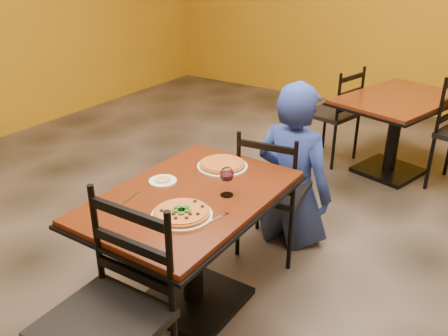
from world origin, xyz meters
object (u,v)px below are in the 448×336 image
Objects in this scene: table_main at (191,224)px; chair_second_left at (331,114)px; pizza_far at (222,164)px; wine_glass at (227,180)px; side_plate at (163,181)px; chair_main_near at (103,325)px; diner at (294,163)px; chair_main_far at (274,190)px; plate_far at (222,166)px; pizza_main at (182,212)px; table_second at (396,117)px; plate_main at (182,215)px.

chair_second_left is (-0.17, 2.52, -0.08)m from table_main.
wine_glass is at bearing -52.62° from pizza_far.
side_plate is at bearing 172.40° from table_main.
side_plate reaches higher than table_main.
chair_main_near is 1.81m from diner.
chair_main_near is at bearing 82.86° from chair_main_far.
chair_main_far is 2.97× the size of plate_far.
chair_main_far is 0.79m from wine_glass.
pizza_main is (0.28, -2.73, 0.30)m from chair_second_left.
plate_far is (-0.15, 0.60, -0.02)m from pizza_main.
diner is (0.04, 0.22, 0.13)m from chair_main_far.
chair_main_near is (-0.31, -3.33, -0.04)m from table_second.
wine_glass reaches higher than chair_main_far.
chair_second_left is at bearing 88.91° from side_plate.
chair_main_near is at bearing 92.91° from diner.
chair_main_near reaches higher than plate_far.
table_second is at bearing -108.92° from chair_main_far.
plate_far is at bearing -103.18° from table_second.
chair_main_near is at bearing -92.33° from wine_glass.
side_plate is at bearing -115.86° from plate_far.
wine_glass is at bearing 21.53° from chair_second_left.
chair_main_far is at bearing 89.54° from plate_main.
plate_far is 0.02m from pizza_far.
plate_main is (0.28, -2.73, 0.28)m from chair_second_left.
plate_far is at bearing 97.60° from chair_main_near.
diner is at bearing 91.29° from wine_glass.
wine_glass reaches higher than pizza_far.
chair_main_near is 1.23m from plate_far.
plate_main is (-0.05, -1.21, 0.16)m from diner.
chair_main_far is 5.76× the size of side_plate.
pizza_far is at bearing 104.45° from plate_main.
table_main is at bearing 17.25° from chair_second_left.
chair_second_left is 3.05× the size of plate_far.
plate_main and plate_far have the same top height.
chair_main_near reaches higher than side_plate.
chair_main_near is 1.60m from chair_main_far.
chair_second_left is (-0.31, 3.33, -0.05)m from chair_main_near.
plate_far is at bearing 59.88° from chair_main_far.
wine_glass reaches higher than table_second.
chair_second_left reaches higher than plate_main.
side_plate reaches higher than table_second.
side_plate is (-0.22, 0.03, 0.20)m from table_main.
wine_glass is (0.06, -0.69, 0.38)m from chair_main_far.
chair_main_far is 0.97× the size of chair_second_left.
chair_second_left is 0.80× the size of diner.
table_second is 1.77m from chair_main_far.
plate_main is 0.33m from wine_glass.
plate_far is at bearing 96.72° from table_main.
pizza_main is at bearing -102.25° from wine_glass.
chair_main_near is 1.10× the size of chair_second_left.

